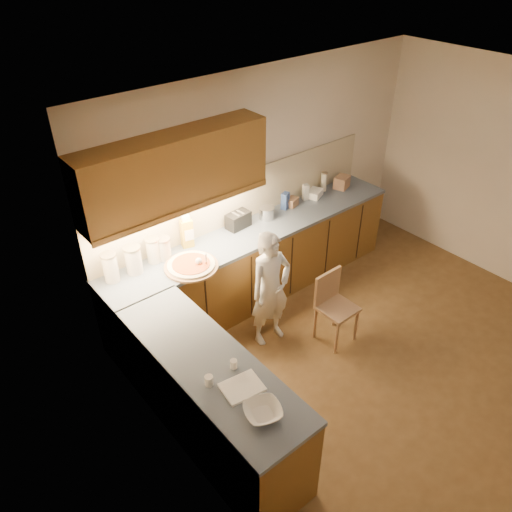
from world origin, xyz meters
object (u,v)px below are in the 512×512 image
at_px(oil_jug, 187,232).
at_px(toaster, 238,220).
at_px(wooden_chair, 333,302).
at_px(pizza_on_board, 191,265).
at_px(child, 271,289).

height_order(oil_jug, toaster, oil_jug).
bearing_deg(oil_jug, wooden_chair, -53.82).
xyz_separation_m(pizza_on_board, wooden_chair, (1.13, -0.93, -0.48)).
distance_m(pizza_on_board, toaster, 0.90).
xyz_separation_m(wooden_chair, toaster, (-0.28, 1.25, 0.54)).
distance_m(wooden_chair, toaster, 1.39).
bearing_deg(toaster, oil_jug, 171.64).
distance_m(pizza_on_board, wooden_chair, 1.53).
bearing_deg(wooden_chair, child, 141.34).
bearing_deg(wooden_chair, toaster, 101.94).
bearing_deg(pizza_on_board, wooden_chair, -39.50).
distance_m(child, oil_jug, 1.06).
relative_size(pizza_on_board, wooden_chair, 0.68).
bearing_deg(oil_jug, pizza_on_board, -117.88).
height_order(wooden_chair, toaster, toaster).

